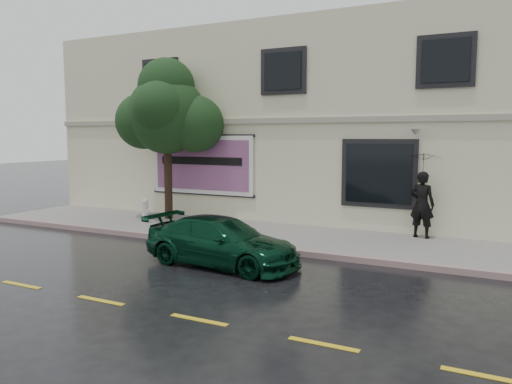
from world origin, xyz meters
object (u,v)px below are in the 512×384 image
at_px(pedestrian, 422,205).
at_px(fire_hydrant, 145,211).
at_px(car, 222,242).
at_px(street_tree, 167,115).

distance_m(pedestrian, fire_hydrant, 8.98).
bearing_deg(car, street_tree, 53.14).
bearing_deg(street_tree, car, -42.10).
relative_size(pedestrian, street_tree, 0.38).
bearing_deg(fire_hydrant, pedestrian, -13.16).
bearing_deg(pedestrian, car, 61.24).
distance_m(car, fire_hydrant, 5.91).
bearing_deg(fire_hydrant, car, -56.45).
xyz_separation_m(car, fire_hydrant, (-4.95, 3.22, -0.03)).
distance_m(pedestrian, street_tree, 9.07).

